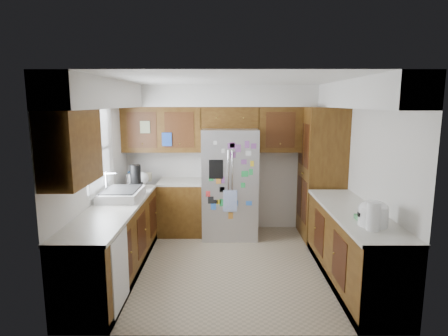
{
  "coord_description": "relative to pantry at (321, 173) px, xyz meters",
  "views": [
    {
      "loc": [
        -0.09,
        -4.87,
        2.22
      ],
      "look_at": [
        -0.1,
        0.35,
        1.3
      ],
      "focal_mm": 30.0,
      "sensor_mm": 36.0,
      "label": 1
    }
  ],
  "objects": [
    {
      "name": "fridge_top_items",
      "position": [
        -1.47,
        0.23,
        1.2
      ],
      "size": [
        0.85,
        0.33,
        0.27
      ],
      "color": "blue",
      "rests_on": "bridge_cabinet"
    },
    {
      "name": "room_shell",
      "position": [
        -1.61,
        -0.79,
        0.75
      ],
      "size": [
        3.64,
        3.24,
        2.52
      ],
      "color": "silver",
      "rests_on": "ground"
    },
    {
      "name": "bridge_cabinet",
      "position": [
        -1.5,
        0.28,
        0.9
      ],
      "size": [
        0.96,
        0.34,
        0.35
      ],
      "primitive_type": "cube",
      "color": "#45270D",
      "rests_on": "fridge"
    },
    {
      "name": "fridge",
      "position": [
        -1.5,
        0.05,
        -0.17
      ],
      "size": [
        0.9,
        0.79,
        1.8
      ],
      "color": "#B0AFB5",
      "rests_on": "ground"
    },
    {
      "name": "paper_towel",
      "position": [
        -0.06,
        -2.34,
        -0.01
      ],
      "size": [
        0.13,
        0.13,
        0.3
      ],
      "primitive_type": "cylinder",
      "color": "white",
      "rests_on": "right_counter_run"
    },
    {
      "name": "sink_assembly",
      "position": [
        -3.0,
        -1.05,
        -0.09
      ],
      "size": [
        0.52,
        0.7,
        0.37
      ],
      "color": "silver",
      "rests_on": "left_counter_run"
    },
    {
      "name": "left_counter_clutter",
      "position": [
        -2.96,
        -0.28,
        -0.02
      ],
      "size": [
        0.37,
        0.94,
        0.38
      ],
      "color": "black",
      "rests_on": "left_counter_run"
    },
    {
      "name": "left_counter_run",
      "position": [
        -2.86,
        -1.12,
        -0.65
      ],
      "size": [
        1.36,
        3.2,
        0.92
      ],
      "color": "#45270D",
      "rests_on": "ground"
    },
    {
      "name": "pantry",
      "position": [
        0.0,
        0.0,
        0.0
      ],
      "size": [
        0.6,
        0.9,
        2.15
      ],
      "primitive_type": "cube",
      "color": "#45270D",
      "rests_on": "ground"
    },
    {
      "name": "rice_cooker",
      "position": [
        -0.0,
        -2.18,
        -0.01
      ],
      "size": [
        0.32,
        0.31,
        0.27
      ],
      "color": "white",
      "rests_on": "right_counter_run"
    },
    {
      "name": "right_counter_run",
      "position": [
        0.0,
        -1.62,
        -0.65
      ],
      "size": [
        0.63,
        2.25,
        0.92
      ],
      "color": "#45270D",
      "rests_on": "ground"
    },
    {
      "name": "floor",
      "position": [
        -1.5,
        -1.15,
        -1.07
      ],
      "size": [
        3.6,
        3.6,
        0.0
      ],
      "primitive_type": "plane",
      "color": "tan",
      "rests_on": "ground"
    }
  ]
}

